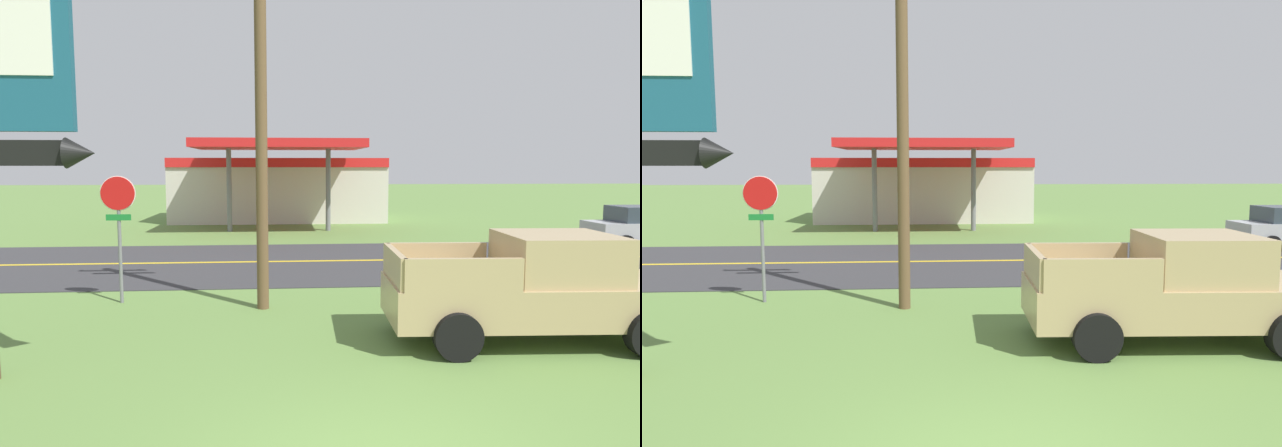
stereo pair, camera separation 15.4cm
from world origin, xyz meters
TOP-DOWN VIEW (x-y plane):
  - road_asphalt at (0.00, 13.00)m, footprint 140.00×8.00m
  - road_centre_line at (0.00, 13.00)m, footprint 126.00×0.20m
  - stop_sign at (-4.65, 7.81)m, footprint 0.80×0.08m
  - utility_pole at (-1.35, 7.05)m, footprint 1.94×0.26m
  - gas_station at (-0.92, 27.47)m, footprint 12.00×11.50m
  - pickup_tan_parked_on_lawn at (3.63, 4.38)m, footprint 5.28×2.41m

SIDE VIEW (x-z plane):
  - road_asphalt at x=0.00m, z-range 0.00..0.02m
  - road_centre_line at x=0.00m, z-range 0.02..0.03m
  - pickup_tan_parked_on_lawn at x=3.63m, z-range -0.02..1.94m
  - gas_station at x=-0.92m, z-range -0.26..4.14m
  - stop_sign at x=-4.65m, z-range 0.55..3.50m
  - utility_pole at x=-1.35m, z-range 0.31..9.20m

